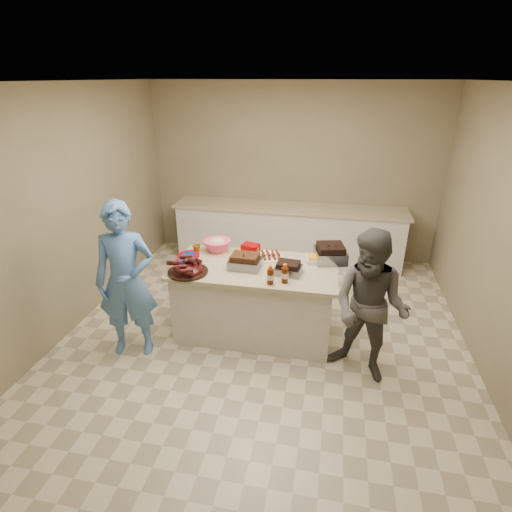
% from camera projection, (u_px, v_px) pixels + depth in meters
% --- Properties ---
extents(room, '(4.50, 5.00, 2.70)m').
position_uv_depth(room, '(263.00, 338.00, 4.57)').
color(room, gray).
rests_on(room, ground).
extents(back_counter, '(3.60, 0.64, 0.90)m').
position_uv_depth(back_counter, '(288.00, 234.00, 6.36)').
color(back_counter, silver).
rests_on(back_counter, ground).
extents(island, '(1.79, 0.95, 0.85)m').
position_uv_depth(island, '(255.00, 331.00, 4.70)').
color(island, silver).
rests_on(island, ground).
extents(rib_platter, '(0.52, 0.52, 0.17)m').
position_uv_depth(rib_platter, '(188.00, 273.00, 4.21)').
color(rib_platter, '#3C0B0B').
rests_on(rib_platter, island).
extents(pulled_pork_tray, '(0.34, 0.26, 0.10)m').
position_uv_depth(pulled_pork_tray, '(245.00, 268.00, 4.32)').
color(pulled_pork_tray, '#47230F').
rests_on(pulled_pork_tray, island).
extents(brisket_tray, '(0.29, 0.25, 0.08)m').
position_uv_depth(brisket_tray, '(288.00, 273.00, 4.20)').
color(brisket_tray, black).
rests_on(brisket_tray, island).
extents(roasting_pan, '(0.40, 0.40, 0.13)m').
position_uv_depth(roasting_pan, '(330.00, 261.00, 4.48)').
color(roasting_pan, gray).
rests_on(roasting_pan, island).
extents(coleslaw_bowl, '(0.33, 0.33, 0.22)m').
position_uv_depth(coleslaw_bowl, '(217.00, 251.00, 4.74)').
color(coleslaw_bowl, '#FA4774').
rests_on(coleslaw_bowl, island).
extents(sausage_plate, '(0.42, 0.42, 0.06)m').
position_uv_depth(sausage_plate, '(268.00, 257.00, 4.57)').
color(sausage_plate, silver).
rests_on(sausage_plate, island).
extents(mac_cheese_dish, '(0.30, 0.24, 0.07)m').
position_uv_depth(mac_cheese_dish, '(318.00, 262.00, 4.46)').
color(mac_cheese_dish, orange).
rests_on(mac_cheese_dish, island).
extents(bbq_bottle_a, '(0.07, 0.07, 0.20)m').
position_uv_depth(bbq_bottle_a, '(270.00, 284.00, 3.98)').
color(bbq_bottle_a, '#451604').
rests_on(bbq_bottle_a, island).
extents(bbq_bottle_b, '(0.07, 0.07, 0.20)m').
position_uv_depth(bbq_bottle_b, '(285.00, 282.00, 4.01)').
color(bbq_bottle_b, '#451604').
rests_on(bbq_bottle_b, island).
extents(mustard_bottle, '(0.05, 0.05, 0.13)m').
position_uv_depth(mustard_bottle, '(237.00, 258.00, 4.56)').
color(mustard_bottle, '#E7B000').
rests_on(mustard_bottle, island).
extents(sauce_bowl, '(0.15, 0.05, 0.15)m').
position_uv_depth(sauce_bowl, '(249.00, 257.00, 4.56)').
color(sauce_bowl, silver).
rests_on(sauce_bowl, island).
extents(plate_stack_large, '(0.24, 0.24, 0.03)m').
position_uv_depth(plate_stack_large, '(189.00, 256.00, 4.59)').
color(plate_stack_large, '#930104').
rests_on(plate_stack_large, island).
extents(plate_stack_small, '(0.18, 0.18, 0.02)m').
position_uv_depth(plate_stack_small, '(184.00, 263.00, 4.43)').
color(plate_stack_small, '#930104').
rests_on(plate_stack_small, island).
extents(plastic_cup, '(0.09, 0.09, 0.09)m').
position_uv_depth(plastic_cup, '(197.00, 252.00, 4.71)').
color(plastic_cup, '#88500C').
rests_on(plastic_cup, island).
extents(basket_stack, '(0.22, 0.19, 0.10)m').
position_uv_depth(basket_stack, '(251.00, 252.00, 4.71)').
color(basket_stack, '#930104').
rests_on(basket_stack, island).
extents(guest_blue, '(1.01, 1.77, 0.40)m').
position_uv_depth(guest_blue, '(136.00, 348.00, 4.40)').
color(guest_blue, '#5182C6').
rests_on(guest_blue, ground).
extents(guest_gray, '(1.32, 1.69, 0.58)m').
position_uv_depth(guest_gray, '(361.00, 372.00, 4.05)').
color(guest_gray, '#53504B').
rests_on(guest_gray, ground).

